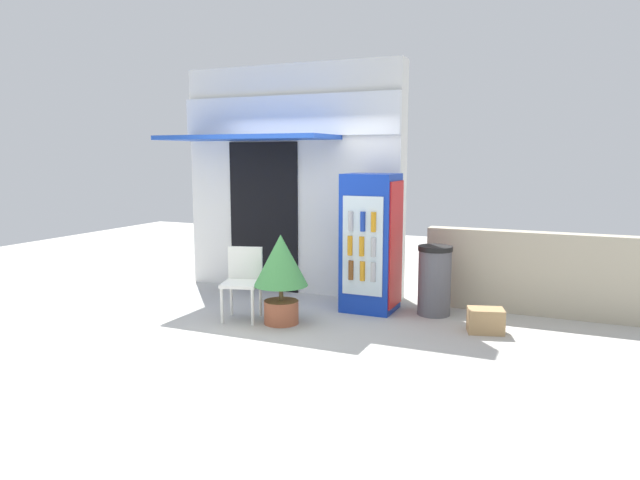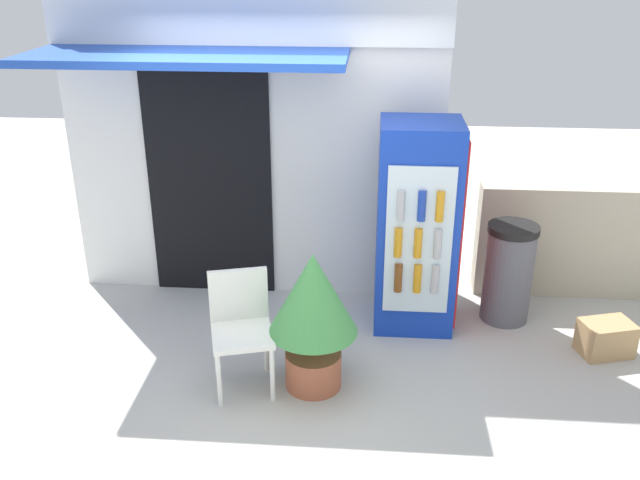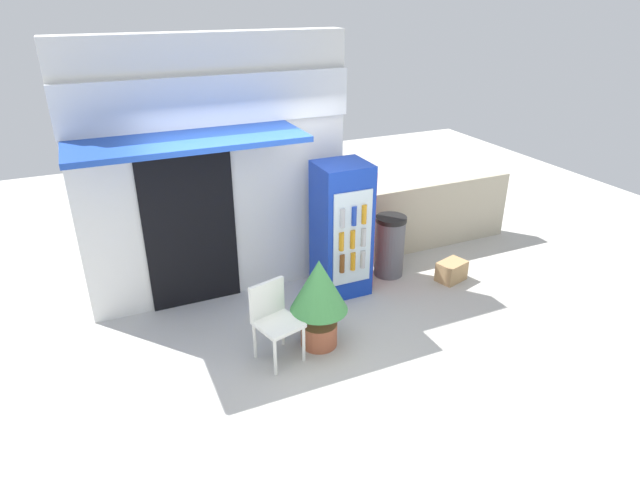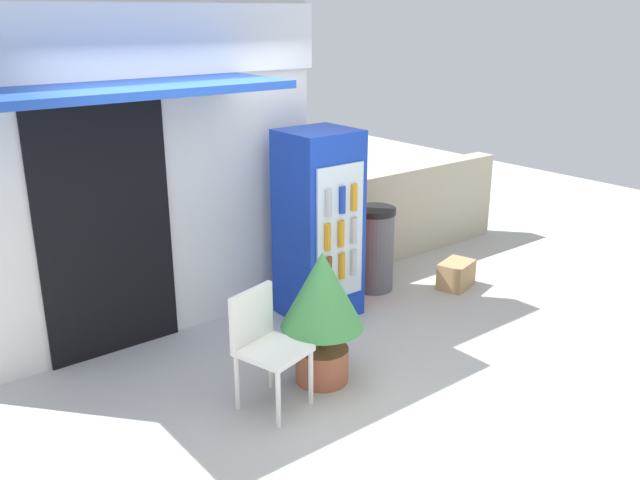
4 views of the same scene
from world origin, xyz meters
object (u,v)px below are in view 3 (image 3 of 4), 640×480
Objects in this scene: drink_cooler at (342,230)px; trash_bin at (390,246)px; plastic_chair at (274,316)px; potted_plant_near_shop at (319,293)px; cardboard_box at (451,271)px.

drink_cooler is 0.92m from trash_bin.
plastic_chair is at bearing -152.13° from trash_bin.
drink_cooler is at bearing -171.81° from trash_bin.
cardboard_box is at bearing 14.91° from potted_plant_near_shop.
plastic_chair is at bearing -167.96° from cardboard_box.
drink_cooler reaches higher than plastic_chair.
cardboard_box is (0.70, -0.51, -0.30)m from trash_bin.
drink_cooler reaches higher than potted_plant_near_shop.
drink_cooler is 2.01× the size of trash_bin.
potted_plant_near_shop is 2.72× the size of cardboard_box.
cardboard_box is at bearing -14.75° from drink_cooler.
drink_cooler is at bearing 52.37° from potted_plant_near_shop.
potted_plant_near_shop is at bearing -165.09° from cardboard_box.
plastic_chair is 2.22× the size of cardboard_box.
potted_plant_near_shop is 1.93m from trash_bin.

